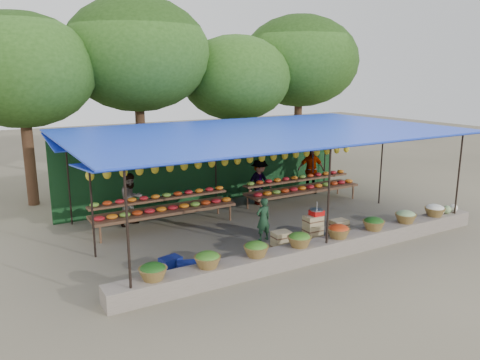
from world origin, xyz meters
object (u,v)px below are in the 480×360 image
blue_crate_front (187,267)px  crate_counter (312,233)px  weighing_scale (317,212)px  vendor_seated (263,219)px  blue_crate_back (171,263)px

blue_crate_front → crate_counter: bearing=19.7°
weighing_scale → vendor_seated: (-1.08, 0.88, -0.27)m
vendor_seated → blue_crate_back: 2.93m
blue_crate_front → blue_crate_back: blue_crate_back is taller
blue_crate_back → weighing_scale: bearing=-16.8°
crate_counter → blue_crate_back: bearing=174.5°
crate_counter → vendor_seated: size_ratio=2.01×
crate_counter → vendor_seated: (-0.95, 0.88, 0.28)m
vendor_seated → blue_crate_back: size_ratio=2.54×
blue_crate_back → vendor_seated: bearing=-1.2°
crate_counter → weighing_scale: 0.56m
crate_counter → vendor_seated: bearing=137.1°
blue_crate_back → blue_crate_front: bearing=-71.7°
weighing_scale → vendor_seated: size_ratio=0.31×
crate_counter → blue_crate_back: size_ratio=5.10×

